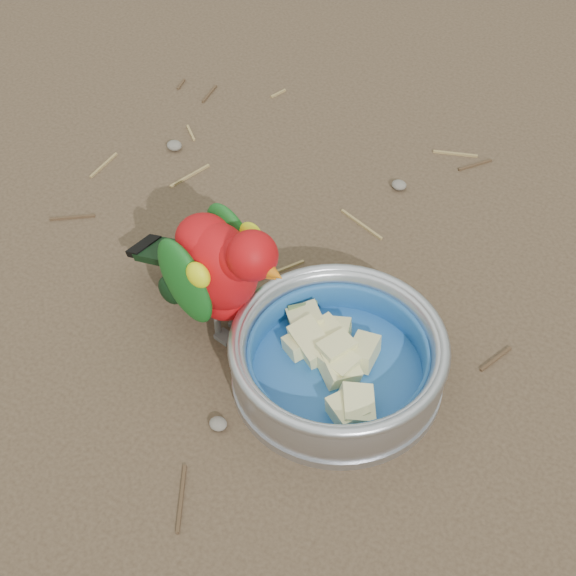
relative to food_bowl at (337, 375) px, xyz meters
The scene contains 6 objects.
ground 0.08m from the food_bowl, 158.31° to the right, with size 60.00×60.00×0.00m, color #4E3C2A.
food_bowl is the anchor object (origin of this frame).
bowl_wall 0.03m from the food_bowl, ahead, with size 0.21×0.21×0.04m, color #B2B2BA, non-canonical shape.
fruit_wedges 0.02m from the food_bowl, 90.00° to the left, with size 0.13×0.13×0.03m, color beige, non-canonical shape.
lory_parrot 0.16m from the food_bowl, behind, with size 0.09×0.19×0.16m, color #B50B0F, non-canonical shape.
ground_debris 0.06m from the food_bowl, 120.37° to the left, with size 0.90×0.80×0.01m, color olive, non-canonical shape.
Camera 1 is at (0.30, -0.47, 0.72)m, focal length 55.00 mm.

